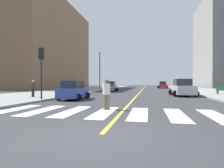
{
  "coord_description": "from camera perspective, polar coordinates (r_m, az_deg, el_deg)",
  "views": [
    {
      "loc": [
        1.39,
        -5.27,
        1.57
      ],
      "look_at": [
        -6.94,
        35.79,
        1.26
      ],
      "focal_mm": 29.02,
      "sensor_mm": 36.0,
      "label": 1
    }
  ],
  "objects": [
    {
      "name": "pedestrian_crossing",
      "position": [
        10.51,
        -1.78,
        -2.81
      ],
      "size": [
        0.44,
        0.44,
        1.77
      ],
      "rotation": [
        0.0,
        0.0,
        0.21
      ],
      "color": "brown",
      "rests_on": "ground"
    },
    {
      "name": "crosswalk_paint",
      "position": [
        9.5,
        2.94,
        -9.05
      ],
      "size": [
        13.5,
        4.0,
        0.01
      ],
      "color": "silver",
      "rests_on": "ground"
    },
    {
      "name": "street_lamp",
      "position": [
        37.52,
        -3.86,
        5.44
      ],
      "size": [
        0.44,
        0.44,
        8.05
      ],
      "color": "#38383D",
      "rests_on": "sidewalk_kerb_west"
    },
    {
      "name": "car_blue_second",
      "position": [
        17.2,
        -12.05,
        -2.1
      ],
      "size": [
        2.53,
        3.97,
        1.75
      ],
      "rotation": [
        0.0,
        0.0,
        0.04
      ],
      "color": "#2D479E",
      "rests_on": "ground"
    },
    {
      "name": "sidewalk_kerb_west",
      "position": [
        28.73,
        -16.8,
        -2.58
      ],
      "size": [
        10.0,
        120.0,
        0.15
      ],
      "primitive_type": "cube",
      "color": "gray",
      "rests_on": "ground"
    },
    {
      "name": "pedestrian_walking_west",
      "position": [
        19.74,
        -23.63,
        -1.06
      ],
      "size": [
        0.41,
        0.41,
        1.67
      ],
      "rotation": [
        0.0,
        0.0,
        2.64
      ],
      "color": "black",
      "rests_on": "sidewalk_kerb_west"
    },
    {
      "name": "low_rise_brick_west",
      "position": [
        55.28,
        -20.91,
        10.82
      ],
      "size": [
        16.0,
        32.0,
        23.15
      ],
      "primitive_type": "cube",
      "color": "brown",
      "rests_on": "ground"
    },
    {
      "name": "car_silver_nearest",
      "position": [
        22.77,
        21.35,
        -1.19
      ],
      "size": [
        2.94,
        4.59,
        2.01
      ],
      "rotation": [
        0.0,
        0.0,
        3.19
      ],
      "color": "#B7B7BC",
      "rests_on": "ground"
    },
    {
      "name": "traffic_light_far_corner",
      "position": [
        16.98,
        -21.34,
        6.19
      ],
      "size": [
        0.36,
        0.41,
        4.44
      ],
      "color": "black",
      "rests_on": "sidewalk_kerb_west"
    },
    {
      "name": "ground_plane",
      "position": [
        5.67,
        -3.29,
        -15.64
      ],
      "size": [
        220.0,
        220.0,
        0.0
      ],
      "primitive_type": "plane",
      "color": "#333335"
    },
    {
      "name": "lane_divider_paint",
      "position": [
        45.32,
        9.7,
        -1.57
      ],
      "size": [
        0.16,
        80.0,
        0.01
      ],
      "primitive_type": "cube",
      "color": "yellow",
      "rests_on": "ground"
    },
    {
      "name": "car_gray_fourth",
      "position": [
        32.1,
        -0.46,
        -0.88
      ],
      "size": [
        2.61,
        4.1,
        1.81
      ],
      "rotation": [
        0.0,
        0.0,
        0.03
      ],
      "color": "slate",
      "rests_on": "ground"
    },
    {
      "name": "car_red_third",
      "position": [
        52.35,
        15.64,
        -0.31
      ],
      "size": [
        2.79,
        4.42,
        1.96
      ],
      "rotation": [
        0.0,
        0.0,
        3.16
      ],
      "color": "red",
      "rests_on": "ground"
    },
    {
      "name": "park_bench",
      "position": [
        26.3,
        31.77,
        -1.56
      ],
      "size": [
        1.83,
        0.66,
        1.12
      ],
      "rotation": [
        0.0,
        0.0,
        1.51
      ],
      "color": "#33603D",
      "rests_on": "sidewalk_kerb_east"
    }
  ]
}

